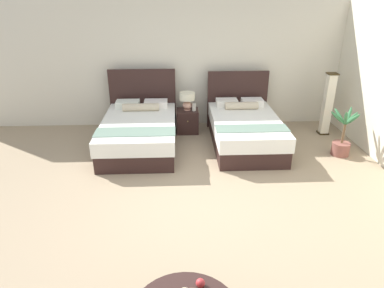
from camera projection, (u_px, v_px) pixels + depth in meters
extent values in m
cube|color=#9C866A|center=(199.00, 207.00, 4.92)|extent=(10.24, 10.35, 0.02)
cube|color=beige|center=(190.00, 65.00, 7.44)|extent=(10.24, 0.12, 2.66)
cube|color=#311E1B|center=(140.00, 140.00, 6.66)|extent=(1.33, 2.10, 0.31)
cube|color=white|center=(139.00, 127.00, 6.55)|extent=(1.37, 2.14, 0.26)
cube|color=#311E1B|center=(143.00, 99.00, 7.44)|extent=(1.41, 0.06, 1.30)
cube|color=white|center=(128.00, 104.00, 7.17)|extent=(0.48, 0.30, 0.14)
cube|color=white|center=(156.00, 104.00, 7.19)|extent=(0.48, 0.30, 0.14)
cylinder|color=beige|center=(141.00, 107.00, 6.96)|extent=(0.73, 0.15, 0.15)
cube|color=slate|center=(135.00, 132.00, 5.96)|extent=(1.39, 0.43, 0.01)
cube|color=#311E1B|center=(245.00, 138.00, 6.75)|extent=(1.22, 2.05, 0.31)
cube|color=white|center=(246.00, 125.00, 6.63)|extent=(1.26, 2.09, 0.26)
cube|color=#311E1B|center=(237.00, 100.00, 7.52)|extent=(1.30, 0.06, 1.24)
cube|color=white|center=(227.00, 103.00, 7.23)|extent=(0.44, 0.30, 0.14)
cube|color=white|center=(252.00, 102.00, 7.25)|extent=(0.44, 0.30, 0.14)
cylinder|color=beige|center=(241.00, 106.00, 7.02)|extent=(0.67, 0.15, 0.15)
cube|color=slate|center=(252.00, 128.00, 6.08)|extent=(1.28, 0.38, 0.01)
cube|color=#311E1B|center=(187.00, 121.00, 7.37)|extent=(0.46, 0.42, 0.49)
sphere|color=tan|center=(188.00, 121.00, 7.14)|extent=(0.02, 0.02, 0.02)
cylinder|color=#D8A087|center=(187.00, 109.00, 7.29)|extent=(0.15, 0.15, 0.02)
ellipsoid|color=#D8A087|center=(187.00, 105.00, 7.25)|extent=(0.20, 0.20, 0.16)
cylinder|color=#99844C|center=(187.00, 101.00, 7.21)|extent=(0.02, 0.02, 0.04)
cylinder|color=#EDE5C4|center=(187.00, 96.00, 7.17)|extent=(0.32, 0.32, 0.15)
cylinder|color=silver|center=(194.00, 107.00, 7.21)|extent=(0.08, 0.08, 0.14)
torus|color=silver|center=(194.00, 104.00, 7.18)|extent=(0.08, 0.08, 0.01)
sphere|color=#B52F32|center=(200.00, 283.00, 3.04)|extent=(0.08, 0.08, 0.08)
cube|color=#352812|center=(323.00, 133.00, 7.38)|extent=(0.20, 0.20, 0.03)
cube|color=#EFE6CC|center=(328.00, 104.00, 7.12)|extent=(0.16, 0.16, 1.24)
cube|color=#352812|center=(333.00, 74.00, 6.86)|extent=(0.20, 0.20, 0.02)
cylinder|color=brown|center=(340.00, 149.00, 6.39)|extent=(0.32, 0.32, 0.24)
cylinder|color=brown|center=(343.00, 134.00, 6.27)|extent=(0.04, 0.04, 0.36)
ellipsoid|color=#367145|center=(352.00, 118.00, 6.17)|extent=(0.25, 0.09, 0.26)
ellipsoid|color=#367145|center=(349.00, 116.00, 6.26)|extent=(0.25, 0.31, 0.31)
ellipsoid|color=#367145|center=(340.00, 116.00, 6.25)|extent=(0.19, 0.28, 0.29)
ellipsoid|color=#367145|center=(338.00, 118.00, 6.12)|extent=(0.36, 0.10, 0.31)
ellipsoid|color=#367145|center=(346.00, 118.00, 6.05)|extent=(0.17, 0.23, 0.34)
ellipsoid|color=#367145|center=(353.00, 119.00, 6.07)|extent=(0.19, 0.23, 0.31)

